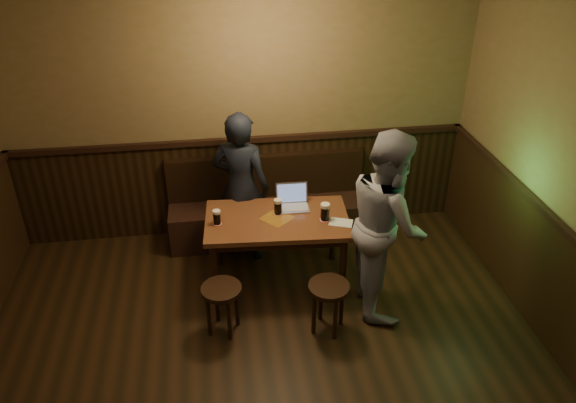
{
  "coord_description": "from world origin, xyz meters",
  "views": [
    {
      "loc": [
        -0.32,
        -2.65,
        3.62
      ],
      "look_at": [
        0.33,
        1.83,
        0.98
      ],
      "focal_mm": 35.0,
      "sensor_mm": 36.0,
      "label": 1
    }
  ],
  "objects_px": {
    "pub_table": "(277,227)",
    "stool_right": "(329,294)",
    "person_suit": "(241,187)",
    "stool_left": "(222,296)",
    "pint_left": "(217,217)",
    "bench": "(268,212)",
    "person_grey": "(387,222)",
    "pint_right": "(325,212)",
    "laptop": "(292,201)",
    "pint_mid": "(278,207)"
  },
  "relations": [
    {
      "from": "bench",
      "to": "pint_right",
      "type": "distance_m",
      "value": 1.15
    },
    {
      "from": "pub_table",
      "to": "person_grey",
      "type": "height_order",
      "value": "person_grey"
    },
    {
      "from": "stool_left",
      "to": "stool_right",
      "type": "relative_size",
      "value": 0.98
    },
    {
      "from": "pub_table",
      "to": "stool_left",
      "type": "bearing_deg",
      "value": -127.1
    },
    {
      "from": "pub_table",
      "to": "pint_left",
      "type": "distance_m",
      "value": 0.6
    },
    {
      "from": "pint_mid",
      "to": "person_grey",
      "type": "distance_m",
      "value": 1.08
    },
    {
      "from": "pub_table",
      "to": "person_suit",
      "type": "relative_size",
      "value": 0.87
    },
    {
      "from": "laptop",
      "to": "person_suit",
      "type": "distance_m",
      "value": 0.58
    },
    {
      "from": "bench",
      "to": "pint_mid",
      "type": "bearing_deg",
      "value": -88.35
    },
    {
      "from": "pub_table",
      "to": "stool_left",
      "type": "distance_m",
      "value": 0.92
    },
    {
      "from": "laptop",
      "to": "person_grey",
      "type": "bearing_deg",
      "value": -39.36
    },
    {
      "from": "pub_table",
      "to": "stool_right",
      "type": "relative_size",
      "value": 2.87
    },
    {
      "from": "pint_left",
      "to": "pint_right",
      "type": "relative_size",
      "value": 0.84
    },
    {
      "from": "pint_right",
      "to": "laptop",
      "type": "distance_m",
      "value": 0.41
    },
    {
      "from": "pint_right",
      "to": "person_suit",
      "type": "bearing_deg",
      "value": 141.09
    },
    {
      "from": "stool_right",
      "to": "person_grey",
      "type": "xyz_separation_m",
      "value": [
        0.59,
        0.33,
        0.5
      ]
    },
    {
      "from": "stool_left",
      "to": "laptop",
      "type": "xyz_separation_m",
      "value": [
        0.77,
        0.87,
        0.41
      ]
    },
    {
      "from": "pint_mid",
      "to": "person_suit",
      "type": "xyz_separation_m",
      "value": [
        -0.33,
        0.44,
        0.0
      ]
    },
    {
      "from": "stool_left",
      "to": "person_suit",
      "type": "distance_m",
      "value": 1.29
    },
    {
      "from": "person_suit",
      "to": "stool_left",
      "type": "bearing_deg",
      "value": 99.0
    },
    {
      "from": "pint_mid",
      "to": "laptop",
      "type": "height_order",
      "value": "laptop"
    },
    {
      "from": "bench",
      "to": "stool_right",
      "type": "bearing_deg",
      "value": -77.48
    },
    {
      "from": "pint_mid",
      "to": "pint_right",
      "type": "height_order",
      "value": "pint_right"
    },
    {
      "from": "stool_right",
      "to": "pint_mid",
      "type": "distance_m",
      "value": 1.02
    },
    {
      "from": "stool_right",
      "to": "person_suit",
      "type": "bearing_deg",
      "value": 116.96
    },
    {
      "from": "stool_right",
      "to": "laptop",
      "type": "bearing_deg",
      "value": 99.94
    },
    {
      "from": "pub_table",
      "to": "stool_left",
      "type": "relative_size",
      "value": 2.93
    },
    {
      "from": "pint_left",
      "to": "pint_right",
      "type": "bearing_deg",
      "value": -4.29
    },
    {
      "from": "laptop",
      "to": "stool_right",
      "type": "bearing_deg",
      "value": -78.47
    },
    {
      "from": "bench",
      "to": "pint_mid",
      "type": "distance_m",
      "value": 0.9
    },
    {
      "from": "stool_right",
      "to": "laptop",
      "type": "distance_m",
      "value": 1.09
    },
    {
      "from": "person_grey",
      "to": "bench",
      "type": "bearing_deg",
      "value": 40.56
    },
    {
      "from": "bench",
      "to": "pub_table",
      "type": "distance_m",
      "value": 0.89
    },
    {
      "from": "pint_left",
      "to": "person_grey",
      "type": "distance_m",
      "value": 1.59
    },
    {
      "from": "stool_right",
      "to": "person_suit",
      "type": "xyz_separation_m",
      "value": [
        -0.66,
        1.31,
        0.43
      ]
    },
    {
      "from": "bench",
      "to": "pub_table",
      "type": "xyz_separation_m",
      "value": [
        -0.0,
        -0.82,
        0.33
      ]
    },
    {
      "from": "bench",
      "to": "person_suit",
      "type": "distance_m",
      "value": 0.67
    },
    {
      "from": "pub_table",
      "to": "stool_left",
      "type": "xyz_separation_m",
      "value": [
        -0.58,
        -0.67,
        -0.25
      ]
    },
    {
      "from": "pub_table",
      "to": "pint_left",
      "type": "relative_size",
      "value": 9.54
    },
    {
      "from": "pub_table",
      "to": "person_suit",
      "type": "xyz_separation_m",
      "value": [
        -0.31,
        0.52,
        0.18
      ]
    },
    {
      "from": "pint_left",
      "to": "person_grey",
      "type": "bearing_deg",
      "value": -16.14
    },
    {
      "from": "bench",
      "to": "laptop",
      "type": "height_order",
      "value": "laptop"
    },
    {
      "from": "person_grey",
      "to": "pub_table",
      "type": "bearing_deg",
      "value": 68.12
    },
    {
      "from": "pub_table",
      "to": "bench",
      "type": "bearing_deg",
      "value": 94.03
    },
    {
      "from": "stool_right",
      "to": "pint_right",
      "type": "xyz_separation_m",
      "value": [
        0.1,
        0.69,
        0.43
      ]
    },
    {
      "from": "stool_right",
      "to": "person_suit",
      "type": "height_order",
      "value": "person_suit"
    },
    {
      "from": "laptop",
      "to": "bench",
      "type": "bearing_deg",
      "value": 108.17
    },
    {
      "from": "stool_right",
      "to": "person_grey",
      "type": "relative_size",
      "value": 0.28
    },
    {
      "from": "bench",
      "to": "stool_right",
      "type": "height_order",
      "value": "bench"
    },
    {
      "from": "stool_left",
      "to": "person_grey",
      "type": "bearing_deg",
      "value": 7.68
    }
  ]
}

